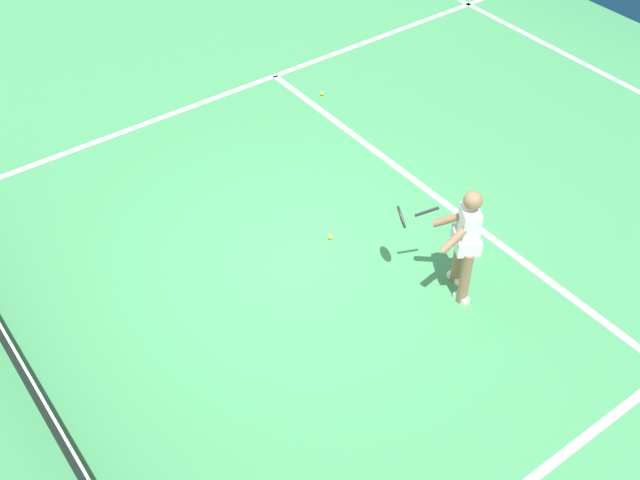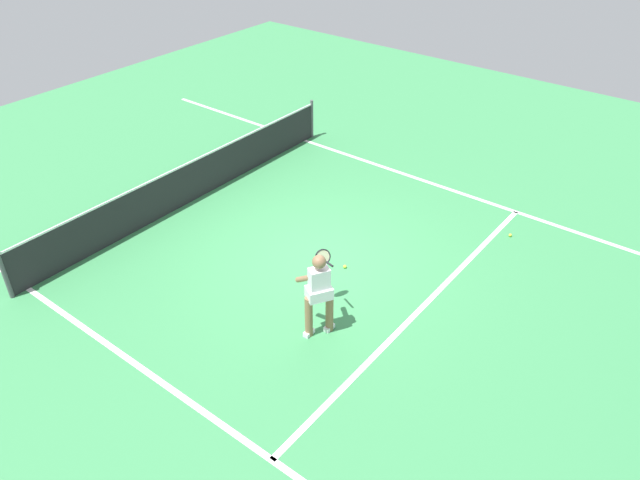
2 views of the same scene
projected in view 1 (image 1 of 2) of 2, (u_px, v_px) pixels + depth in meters
The scene contains 9 objects.
ground_plane at pixel (299, 258), 10.13m from camera, with size 24.53×24.53×0.00m, color #38844C.
baseline_marking at pixel (635, 90), 13.17m from camera, with size 8.97×0.10×0.01m, color white.
service_line_marking at pixel (430, 192), 11.13m from camera, with size 7.97×0.10×0.01m, color white.
sideline_left_marking at pixel (530, 480), 7.76m from camera, with size 0.10×16.87×0.01m, color white.
sideline_right_marking at pixel (156, 120), 12.50m from camera, with size 0.10×16.87×0.01m, color white.
court_net at pixel (19, 365), 8.22m from camera, with size 8.65×0.08×1.02m.
tennis_player at pixel (464, 239), 9.14m from camera, with size 1.07×0.79×1.55m.
tennis_ball_near at pixel (322, 94), 13.02m from camera, with size 0.07×0.07×0.07m, color #D1E533.
tennis_ball_mid at pixel (331, 237), 10.38m from camera, with size 0.07×0.07×0.07m, color #D1E533.
Camera 1 is at (-6.06, 4.13, 6.99)m, focal length 43.85 mm.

